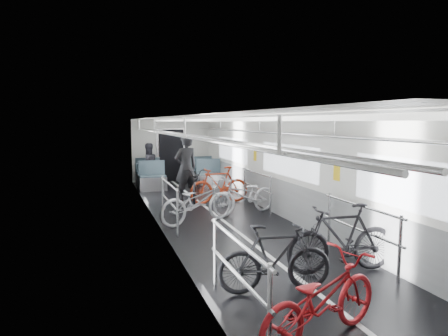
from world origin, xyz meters
The scene contains 10 objects.
car_shell centered at (0.00, 1.78, 1.13)m, with size 3.02×14.01×2.41m.
bike_left_near centered at (-0.59, -4.88, 0.46)m, with size 0.61×1.75×0.92m, color red.
bike_left_mid centered at (-0.54, -3.63, 0.47)m, with size 0.45×1.58×0.95m, color black.
bike_left_far centered at (-0.63, 0.31, 0.50)m, with size 0.67×1.91×1.00m, color #A5A6AA.
bike_right_near centered at (0.74, -3.28, 0.54)m, with size 0.50×1.78×1.07m, color black.
bike_right_mid centered at (0.72, 0.81, 0.48)m, with size 0.64×1.84×0.96m, color silver.
bike_right_far centered at (0.51, 2.28, 0.52)m, with size 0.49×1.74×1.05m, color #A12D13.
bike_aisle centered at (0.02, 2.89, 0.49)m, with size 0.65×1.87×0.98m, color black.
person_standing centered at (-0.30, 2.99, 0.97)m, with size 0.71×0.46×1.94m, color black.
person_seated centered at (-1.05, 5.74, 0.78)m, with size 0.76×0.59×1.56m, color #28272E.
Camera 1 is at (-2.78, -8.36, 2.30)m, focal length 32.00 mm.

